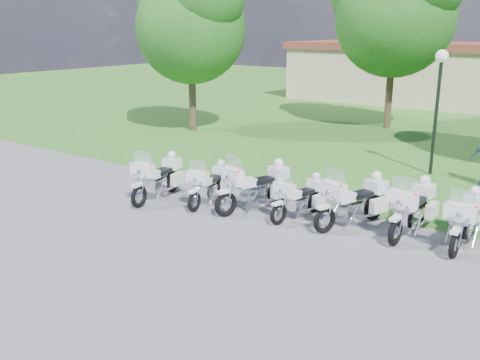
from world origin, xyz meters
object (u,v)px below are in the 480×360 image
Objects in this scene: motorcycle_2 at (257,186)px; motorcycle_6 at (466,219)px; motorcycle_4 at (355,200)px; motorcycle_1 at (210,183)px; motorcycle_5 at (412,207)px; motorcycle_0 at (159,177)px; motorcycle_3 at (301,197)px; lamp_post at (439,82)px.

motorcycle_6 is at bearing -152.81° from motorcycle_2.
motorcycle_6 is at bearing -152.48° from motorcycle_4.
motorcycle_1 is 0.87× the size of motorcycle_5.
motorcycle_1 is (1.58, 0.55, -0.07)m from motorcycle_0.
motorcycle_5 reaches higher than motorcycle_6.
motorcycle_4 is at bearing -178.42° from motorcycle_1.
motorcycle_5 is 1.31m from motorcycle_6.
motorcycle_6 is (2.74, 0.32, -0.04)m from motorcycle_4.
motorcycle_3 is (4.41, 1.02, -0.09)m from motorcycle_0.
motorcycle_6 is at bearing -177.20° from motorcycle_5.
motorcycle_0 is 10.13m from lamp_post.
motorcycle_0 is at bearing -127.80° from lamp_post.
motorcycle_1 is 5.83m from motorcycle_5.
lamp_post is at bearing -91.87° from motorcycle_3.
motorcycle_4 reaches higher than motorcycle_5.
motorcycle_2 reaches higher than motorcycle_0.
motorcycle_4 is (4.30, 0.75, 0.09)m from motorcycle_1.
motorcycle_1 is 2.86m from motorcycle_3.
motorcycle_3 is 0.89× the size of motorcycle_6.
motorcycle_4 is (5.88, 1.30, 0.02)m from motorcycle_0.
motorcycle_4 is at bearing -91.07° from lamp_post.
motorcycle_1 reaches higher than motorcycle_3.
motorcycle_0 is at bearing 33.36° from motorcycle_4.
motorcycle_1 is at bearing 30.80° from motorcycle_4.
motorcycle_5 is at bearing -176.67° from motorcycle_0.
motorcycle_3 is at bearing 7.42° from motorcycle_6.
motorcycle_4 is 6.94m from lamp_post.
motorcycle_0 is at bearing 9.94° from motorcycle_6.
motorcycle_2 is at bearing 12.32° from motorcycle_5.
motorcycle_3 is 4.26m from motorcycle_6.
motorcycle_0 is 0.98× the size of motorcycle_5.
motorcycle_6 is (8.62, 1.61, -0.02)m from motorcycle_0.
motorcycle_1 is 8.85m from lamp_post.
motorcycle_1 is at bearing 12.80° from motorcycle_5.
motorcycle_5 is (2.91, 0.59, 0.10)m from motorcycle_3.
motorcycle_2 is at bearing 7.09° from motorcycle_6.
motorcycle_4 reaches higher than motorcycle_6.
motorcycle_3 is 0.48× the size of lamp_post.
motorcycle_1 is 0.92× the size of motorcycle_6.
motorcycle_5 reaches higher than motorcycle_3.
motorcycle_2 is 1.03× the size of motorcycle_4.
motorcycle_1 is at bearing -121.59° from lamp_post.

